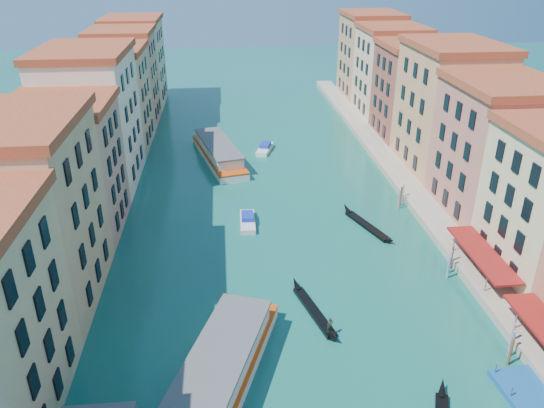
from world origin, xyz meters
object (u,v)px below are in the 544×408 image
Objects in this scene: vaporetto_near at (215,380)px; blue_dock at (532,397)px; gondola_fore at (314,310)px; vaporetto_far at (219,152)px.

vaporetto_near is 3.38× the size of blue_dock.
vaporetto_near is at bearing 168.79° from blue_dock.
blue_dock is (16.12, -13.07, -0.11)m from gondola_fore.
vaporetto_far reaches higher than blue_dock.
blue_dock is at bearing -79.78° from vaporetto_far.
gondola_fore is at bearing 136.48° from blue_dock.
vaporetto_far is 63.55m from blue_dock.
vaporetto_near is 55.05m from vaporetto_far.
gondola_fore is 1.63× the size of blue_dock.
vaporetto_far is 3.29× the size of blue_dock.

